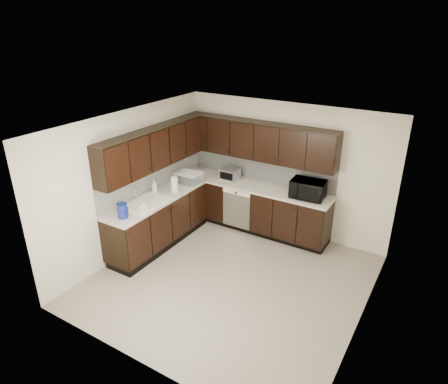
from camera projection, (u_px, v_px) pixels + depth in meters
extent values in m
plane|color=gray|center=(230.00, 280.00, 6.38)|extent=(4.00, 4.00, 0.00)
plane|color=white|center=(231.00, 127.00, 5.37)|extent=(4.00, 4.00, 0.00)
cube|color=beige|center=(285.00, 169.00, 7.44)|extent=(4.00, 0.02, 2.50)
cube|color=beige|center=(130.00, 183.00, 6.83)|extent=(0.02, 4.00, 2.50)
cube|color=beige|center=(370.00, 247.00, 4.92)|extent=(0.02, 4.00, 2.50)
cube|color=beige|center=(137.00, 280.00, 4.32)|extent=(4.00, 0.02, 2.50)
cube|color=black|center=(253.00, 208.00, 7.77)|extent=(3.00, 0.60, 0.90)
cube|color=black|center=(158.00, 221.00, 7.25)|extent=(0.60, 2.20, 0.90)
cube|color=black|center=(253.00, 225.00, 7.95)|extent=(3.00, 0.54, 0.10)
cube|color=black|center=(161.00, 241.00, 7.39)|extent=(0.54, 2.20, 0.10)
cube|color=beige|center=(253.00, 185.00, 7.58)|extent=(3.03, 0.63, 0.04)
cube|color=beige|center=(157.00, 198.00, 7.06)|extent=(0.63, 2.23, 0.04)
cube|color=#AFB0AB|center=(261.00, 168.00, 7.70)|extent=(3.00, 0.02, 0.48)
cube|color=#AFB0AB|center=(154.00, 176.00, 7.32)|extent=(0.02, 2.80, 0.48)
cube|color=black|center=(258.00, 141.00, 7.34)|extent=(3.00, 0.33, 0.70)
cube|color=black|center=(152.00, 149.00, 6.88)|extent=(0.33, 2.47, 0.70)
cube|color=#FAEDCC|center=(236.00, 209.00, 7.62)|extent=(0.58, 0.02, 0.78)
cube|color=#FAEDCC|center=(236.00, 192.00, 7.47)|extent=(0.58, 0.03, 0.08)
cylinder|color=black|center=(236.00, 193.00, 7.46)|extent=(0.04, 0.02, 0.04)
cube|color=#FAEDCC|center=(146.00, 203.00, 6.80)|extent=(0.54, 0.82, 0.03)
cube|color=#FAEDCC|center=(138.00, 212.00, 6.68)|extent=(0.42, 0.34, 0.16)
cube|color=#FAEDCC|center=(154.00, 203.00, 6.99)|extent=(0.42, 0.34, 0.16)
cylinder|color=silver|center=(136.00, 194.00, 6.86)|extent=(0.03, 0.03, 0.26)
cylinder|color=silver|center=(137.00, 188.00, 6.78)|extent=(0.14, 0.02, 0.02)
cylinder|color=#B2B2B7|center=(138.00, 210.00, 6.67)|extent=(0.20, 0.20, 0.10)
imported|color=black|center=(308.00, 189.00, 6.95)|extent=(0.61, 0.44, 0.32)
imported|color=gray|center=(143.00, 207.00, 6.45)|extent=(0.10, 0.10, 0.20)
imported|color=gray|center=(154.00, 186.00, 7.16)|extent=(0.13, 0.13, 0.26)
cube|color=silver|center=(230.00, 174.00, 7.77)|extent=(0.36, 0.27, 0.22)
cube|color=white|center=(188.00, 177.00, 7.65)|extent=(0.51, 0.40, 0.19)
cylinder|color=navy|center=(122.00, 211.00, 6.27)|extent=(0.20, 0.20, 0.25)
cylinder|color=#0C758C|center=(195.00, 177.00, 7.68)|extent=(0.10, 0.10, 0.19)
cylinder|color=white|center=(174.00, 184.00, 7.22)|extent=(0.13, 0.13, 0.28)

